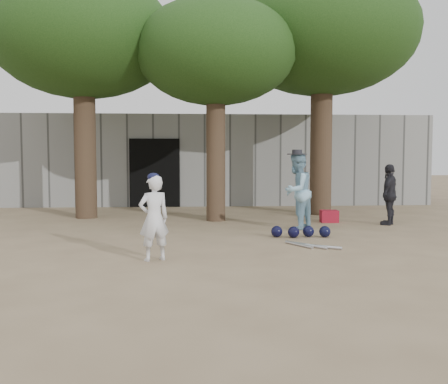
{
  "coord_description": "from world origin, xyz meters",
  "views": [
    {
      "loc": [
        -0.0,
        -8.35,
        1.61
      ],
      "look_at": [
        0.6,
        1.0,
        0.95
      ],
      "focal_mm": 40.0,
      "sensor_mm": 36.0,
      "label": 1
    }
  ],
  "objects": [
    {
      "name": "spectator_dark",
      "position": [
        4.67,
        3.14,
        0.72
      ],
      "size": [
        0.79,
        0.89,
        1.44
      ],
      "primitive_type": "imported",
      "rotation": [
        0.0,
        0.0,
        4.06
      ],
      "color": "black",
      "rests_on": "ground"
    },
    {
      "name": "red_bag",
      "position": [
        3.38,
        3.68,
        0.15
      ],
      "size": [
        0.43,
        0.34,
        0.3
      ],
      "primitive_type": "cube",
      "rotation": [
        0.0,
        0.0,
        -0.05
      ],
      "color": "maroon",
      "rests_on": "ground"
    },
    {
      "name": "back_building",
      "position": [
        -0.0,
        10.33,
        1.5
      ],
      "size": [
        16.0,
        5.24,
        3.0
      ],
      "color": "gray",
      "rests_on": "ground"
    },
    {
      "name": "tree_row",
      "position": [
        0.74,
        5.02,
        4.69
      ],
      "size": [
        11.4,
        5.8,
        6.69
      ],
      "color": "brown",
      "rests_on": "ground"
    },
    {
      "name": "ground",
      "position": [
        0.0,
        0.0,
        0.0
      ],
      "size": [
        70.0,
        70.0,
        0.0
      ],
      "primitive_type": "plane",
      "color": "#937C5E",
      "rests_on": "ground"
    },
    {
      "name": "spectator_blue",
      "position": [
        2.33,
        2.59,
        0.85
      ],
      "size": [
        1.03,
        1.05,
        1.7
      ],
      "primitive_type": "imported",
      "rotation": [
        0.0,
        0.0,
        3.99
      ],
      "color": "#83B1CA",
      "rests_on": "ground"
    },
    {
      "name": "boy_player",
      "position": [
        -0.59,
        -0.63,
        0.66
      ],
      "size": [
        0.57,
        0.49,
        1.33
      ],
      "primitive_type": "imported",
      "rotation": [
        0.0,
        0.0,
        3.56
      ],
      "color": "silver",
      "rests_on": "ground"
    },
    {
      "name": "helmet_row",
      "position": [
        2.17,
        1.44,
        0.12
      ],
      "size": [
        1.19,
        0.34,
        0.23
      ],
      "color": "black",
      "rests_on": "ground"
    },
    {
      "name": "bat_pile",
      "position": [
        2.11,
        0.35,
        0.03
      ],
      "size": [
        0.88,
        0.79,
        0.06
      ],
      "color": "silver",
      "rests_on": "ground"
    }
  ]
}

